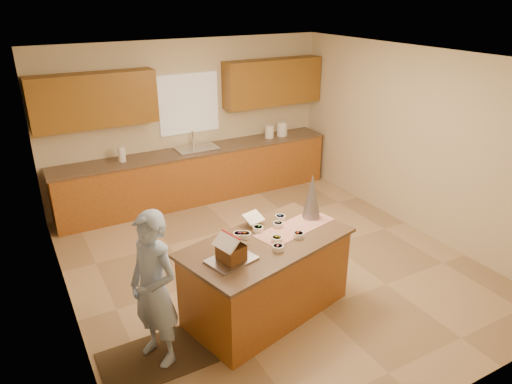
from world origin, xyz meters
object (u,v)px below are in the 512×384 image
Objects in this scene: island_base at (267,278)px; gingerbread_house at (231,250)px; boy at (154,290)px; tinsel_tree at (312,196)px.

island_base is 5.31× the size of gingerbread_house.
boy is 4.72× the size of gingerbread_house.
island_base is at bearing 19.47° from gingerbread_house.
gingerbread_house is (-1.26, -0.42, -0.14)m from tinsel_tree.
tinsel_tree reaches higher than island_base.
tinsel_tree is at bearing 76.55° from boy.
island_base is at bearing 71.96° from boy.
tinsel_tree reaches higher than gingerbread_house.
boy reaches higher than gingerbread_house.
boy is at bearing -169.80° from tinsel_tree.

